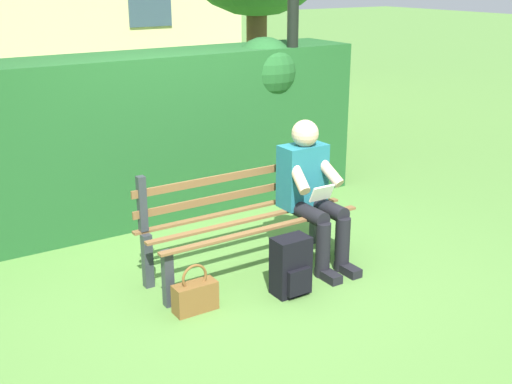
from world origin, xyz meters
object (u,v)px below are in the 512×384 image
(handbag, at_px, (195,296))
(backpack, at_px, (291,266))
(lamp_post, at_px, (293,1))
(person_seated, at_px, (311,189))
(park_bench, at_px, (244,218))

(handbag, bearing_deg, backpack, 168.58)
(backpack, height_order, lamp_post, lamp_post)
(backpack, relative_size, lamp_post, 0.13)
(handbag, distance_m, lamp_post, 3.25)
(person_seated, relative_size, handbag, 3.25)
(park_bench, distance_m, backpack, 0.61)
(lamp_post, bearing_deg, backpack, 54.53)
(backpack, height_order, handbag, backpack)
(backpack, bearing_deg, handbag, -11.42)
(park_bench, height_order, backpack, park_bench)
(park_bench, xyz_separation_m, handbag, (0.68, 0.43, -0.31))
(person_seated, bearing_deg, lamp_post, -119.91)
(park_bench, height_order, person_seated, person_seated)
(person_seated, relative_size, lamp_post, 0.34)
(park_bench, xyz_separation_m, lamp_post, (-1.35, -1.25, 1.60))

